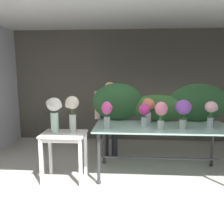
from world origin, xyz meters
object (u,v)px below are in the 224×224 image
at_px(vase_coral_peonies, 148,107).
at_px(vase_white_roses_tall, 54,111).
at_px(vase_violet_snapdragons, 183,110).
at_px(vase_rosy_ranunculus, 161,112).
at_px(display_table_glass, 161,132).
at_px(florist, 110,111).
at_px(vase_magenta_hydrangea, 144,113).
at_px(vase_fuchsia_carnations, 107,113).
at_px(vase_blush_lilies, 211,111).
at_px(side_table_white, 64,141).
at_px(vase_cream_lisianthus_tall, 72,110).

xyz_separation_m(vase_coral_peonies, vase_white_roses_tall, (-1.47, -0.51, 0.00)).
bearing_deg(vase_white_roses_tall, vase_violet_snapdragons, 3.73).
relative_size(vase_rosy_ranunculus, vase_white_roses_tall, 0.77).
distance_m(vase_violet_snapdragons, vase_white_roses_tall, 1.98).
bearing_deg(display_table_glass, florist, 139.01).
bearing_deg(vase_magenta_hydrangea, vase_fuchsia_carnations, -163.55).
bearing_deg(vase_blush_lilies, vase_white_roses_tall, -174.44).
distance_m(florist, vase_magenta_hydrangea, 1.07).
bearing_deg(side_table_white, vase_coral_peonies, 21.04).
distance_m(vase_blush_lilies, vase_cream_lisianthus_tall, 2.16).
xyz_separation_m(florist, vase_white_roses_tall, (-0.77, -1.09, 0.17)).
height_order(side_table_white, vase_magenta_hydrangea, vase_magenta_hydrangea).
bearing_deg(florist, vase_cream_lisianthus_tall, -115.95).
distance_m(vase_fuchsia_carnations, vase_violet_snapdragons, 1.17).
distance_m(florist, vase_rosy_ranunculus, 1.36).
bearing_deg(vase_cream_lisianthus_tall, vase_white_roses_tall, -169.61).
xyz_separation_m(vase_magenta_hydrangea, vase_fuchsia_carnations, (-0.58, -0.17, 0.03)).
distance_m(vase_blush_lilies, vase_violet_snapdragons, 0.46).
xyz_separation_m(side_table_white, vase_coral_peonies, (1.33, 0.51, 0.46)).
bearing_deg(side_table_white, vase_cream_lisianthus_tall, 20.45).
height_order(vase_blush_lilies, vase_cream_lisianthus_tall, vase_cream_lisianthus_tall).
distance_m(vase_magenta_hydrangea, vase_coral_peonies, 0.31).
height_order(florist, vase_violet_snapdragons, florist).
relative_size(vase_rosy_ranunculus, vase_cream_lisianthus_tall, 0.75).
height_order(vase_rosy_ranunculus, vase_white_roses_tall, vase_white_roses_tall).
distance_m(vase_magenta_hydrangea, vase_blush_lilies, 1.04).
xyz_separation_m(vase_fuchsia_carnations, vase_violet_snapdragons, (1.17, 0.08, 0.04)).
bearing_deg(vase_coral_peonies, vase_white_roses_tall, -160.76).
bearing_deg(vase_violet_snapdragons, display_table_glass, 149.26).
bearing_deg(florist, vase_violet_snapdragons, -38.70).
distance_m(florist, vase_white_roses_tall, 1.35).
relative_size(vase_violet_snapdragons, vase_white_roses_tall, 0.81).
height_order(side_table_white, vase_rosy_ranunculus, vase_rosy_ranunculus).
height_order(side_table_white, vase_white_roses_tall, vase_white_roses_tall).
distance_m(side_table_white, florist, 1.30).
relative_size(vase_magenta_hydrangea, vase_fuchsia_carnations, 0.85).
xyz_separation_m(vase_coral_peonies, vase_cream_lisianthus_tall, (-1.20, -0.46, 0.02)).
relative_size(vase_rosy_ranunculus, vase_violet_snapdragons, 0.95).
relative_size(vase_blush_lilies, vase_violet_snapdragons, 0.93).
bearing_deg(vase_magenta_hydrangea, vase_cream_lisianthus_tall, -171.19).
distance_m(side_table_white, vase_blush_lilies, 2.34).
height_order(vase_coral_peonies, vase_white_roses_tall, vase_white_roses_tall).
bearing_deg(vase_fuchsia_carnations, florist, 91.78).
xyz_separation_m(florist, vase_violet_snapdragons, (1.20, -0.96, 0.19)).
relative_size(vase_magenta_hydrangea, vase_coral_peonies, 0.85).
bearing_deg(display_table_glass, vase_violet_snapdragons, -30.74).
height_order(display_table_glass, vase_cream_lisianthus_tall, vase_cream_lisianthus_tall).
bearing_deg(vase_rosy_ranunculus, vase_white_roses_tall, -178.35).
relative_size(display_table_glass, side_table_white, 2.81).
height_order(florist, vase_fuchsia_carnations, florist).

